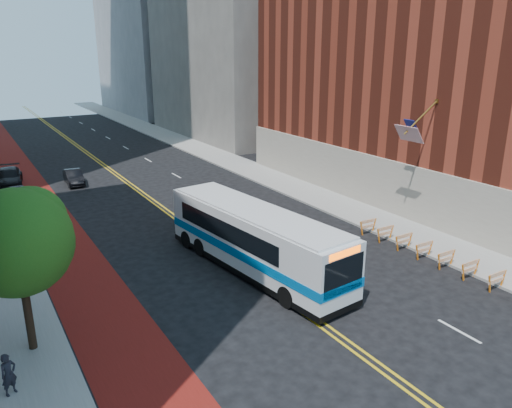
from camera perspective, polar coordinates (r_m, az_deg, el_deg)
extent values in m
plane|color=black|center=(22.08, 10.03, -15.17)|extent=(160.00, 160.00, 0.00)
cube|color=gray|center=(51.53, -1.67, 4.38)|extent=(4.00, 140.00, 0.15)
cube|color=#5F130D|center=(45.52, -24.28, 0.92)|extent=(3.60, 140.00, 0.01)
cube|color=gold|center=(46.97, -14.73, 2.40)|extent=(0.14, 140.00, 0.01)
cube|color=gold|center=(47.07, -14.31, 2.46)|extent=(0.14, 140.00, 0.01)
cube|color=silver|center=(24.10, 22.19, -13.30)|extent=(0.14, 2.20, 0.01)
cube|color=silver|center=(28.85, 9.50, -6.91)|extent=(0.14, 2.20, 0.01)
cube|color=silver|center=(34.81, 0.98, -2.30)|extent=(0.14, 2.20, 0.01)
cube|color=silver|center=(41.46, -4.89, 0.93)|extent=(0.14, 2.20, 0.01)
cube|color=silver|center=(48.52, -9.10, 3.24)|extent=(0.14, 2.20, 0.01)
cube|color=silver|center=(55.84, -12.24, 4.95)|extent=(0.14, 2.20, 0.01)
cube|color=silver|center=(63.32, -14.66, 6.25)|extent=(0.14, 2.20, 0.01)
cube|color=silver|center=(70.92, -16.56, 7.26)|extent=(0.14, 2.20, 0.01)
cube|color=silver|center=(78.59, -18.11, 8.07)|extent=(0.14, 2.20, 0.01)
cube|color=silver|center=(86.33, -19.38, 8.73)|extent=(0.14, 2.20, 0.01)
cube|color=silver|center=(94.10, -20.45, 9.28)|extent=(0.14, 2.20, 0.01)
cube|color=silver|center=(101.92, -21.35, 9.74)|extent=(0.14, 2.20, 0.01)
cube|color=maroon|center=(43.12, 23.14, 15.12)|extent=(16.00, 36.00, 22.00)
cube|color=#9E9384|center=(38.33, 14.44, 2.14)|extent=(0.50, 36.00, 4.00)
cube|color=black|center=(34.93, 21.39, -1.59)|extent=(0.35, 2.80, 2.20)
cube|color=black|center=(39.31, 13.42, 1.23)|extent=(0.35, 2.80, 2.20)
cube|color=black|center=(44.37, 7.14, 3.43)|extent=(0.35, 2.80, 2.20)
cube|color=#A57F33|center=(34.55, 20.03, 10.99)|extent=(0.25, 0.25, 0.25)
cylinder|color=#A57F33|center=(33.62, 18.38, 9.45)|extent=(2.85, 0.12, 2.05)
cube|color=#B21419|center=(33.01, 17.07, 7.68)|extent=(0.75, 1.90, 1.05)
cube|color=navy|center=(33.63, 17.22, 8.78)|extent=(0.39, 0.85, 0.52)
cube|color=orange|center=(27.82, 25.14, -8.28)|extent=(0.32, 0.06, 0.99)
cube|color=orange|center=(28.68, 26.40, -7.68)|extent=(0.32, 0.06, 0.99)
cube|color=orange|center=(28.09, 25.89, -7.24)|extent=(1.25, 0.05, 0.22)
cube|color=orange|center=(28.23, 25.79, -7.89)|extent=(1.25, 0.05, 0.18)
cube|color=orange|center=(28.59, 22.59, -7.24)|extent=(0.32, 0.06, 0.99)
cube|color=orange|center=(29.43, 23.89, -6.70)|extent=(0.32, 0.06, 0.99)
cube|color=orange|center=(28.85, 23.34, -6.24)|extent=(1.25, 0.05, 0.22)
cube|color=orange|center=(28.99, 23.26, -6.88)|extent=(1.25, 0.05, 0.18)
cube|color=orange|center=(29.42, 20.19, -6.25)|extent=(0.32, 0.06, 0.99)
cube|color=orange|center=(30.24, 21.52, -5.75)|extent=(0.32, 0.06, 0.99)
cube|color=orange|center=(29.68, 20.95, -5.29)|extent=(1.25, 0.05, 0.22)
cube|color=orange|center=(29.81, 20.87, -5.91)|extent=(1.25, 0.05, 0.18)
cube|color=orange|center=(30.31, 17.93, -5.30)|extent=(0.32, 0.06, 0.99)
cube|color=orange|center=(31.11, 19.28, -4.85)|extent=(0.32, 0.06, 0.99)
cube|color=orange|center=(30.56, 18.69, -4.38)|extent=(1.25, 0.05, 0.22)
cube|color=orange|center=(30.69, 18.63, -4.99)|extent=(1.25, 0.05, 0.18)
cube|color=orange|center=(31.25, 15.82, -4.41)|extent=(0.32, 0.06, 0.99)
cube|color=orange|center=(32.03, 17.18, -3.99)|extent=(0.32, 0.06, 0.99)
cube|color=orange|center=(31.50, 16.57, -3.52)|extent=(1.25, 0.05, 0.22)
cube|color=orange|center=(31.62, 16.51, -4.11)|extent=(1.25, 0.05, 0.18)
cube|color=orange|center=(32.24, 13.83, -3.56)|extent=(0.32, 0.06, 0.99)
cube|color=orange|center=(32.99, 15.20, -3.18)|extent=(0.32, 0.06, 0.99)
cube|color=orange|center=(32.48, 14.58, -2.70)|extent=(1.25, 0.05, 0.22)
cube|color=orange|center=(32.60, 14.53, -3.28)|extent=(1.25, 0.05, 0.18)
cube|color=orange|center=(33.27, 11.97, -2.75)|extent=(0.32, 0.06, 0.99)
cube|color=orange|center=(34.00, 13.34, -2.40)|extent=(0.32, 0.06, 0.99)
cube|color=orange|center=(33.50, 12.71, -1.93)|extent=(1.25, 0.05, 0.22)
cube|color=orange|center=(33.62, 12.67, -2.50)|extent=(1.25, 0.05, 0.18)
cylinder|color=black|center=(22.20, -24.60, -11.23)|extent=(0.32, 0.32, 3.20)
sphere|color=#14480F|center=(21.00, -25.64, -3.99)|extent=(4.20, 4.20, 4.20)
sphere|color=#14480F|center=(21.23, -24.37, -1.87)|extent=(2.80, 2.80, 2.80)
sphere|color=#14480F|center=(20.56, -27.06, -3.45)|extent=(2.40, 2.40, 2.40)
cube|color=silver|center=(27.07, -0.10, -3.95)|extent=(4.25, 13.14, 3.07)
cube|color=#015DA7|center=(27.25, -0.10, -4.84)|extent=(4.30, 13.19, 0.48)
cube|color=black|center=(27.54, -1.20, -2.44)|extent=(3.86, 9.30, 1.02)
cube|color=black|center=(22.65, 9.94, -8.05)|extent=(2.46, 0.39, 1.72)
cube|color=black|center=(31.97, -7.13, 0.19)|extent=(2.23, 0.36, 1.08)
cube|color=#FF5905|center=(22.20, 10.11, -5.56)|extent=(1.95, 0.31, 0.32)
cube|color=silver|center=(26.53, -0.11, -0.76)|extent=(4.04, 12.48, 0.13)
cube|color=black|center=(27.67, -0.10, -6.90)|extent=(4.29, 13.18, 0.32)
cylinder|color=black|center=(24.02, 3.56, -10.54)|extent=(0.44, 1.11, 1.08)
cylinder|color=black|center=(25.59, 7.91, -8.83)|extent=(0.44, 1.11, 1.08)
cylinder|color=black|center=(29.70, -6.33, -4.91)|extent=(0.44, 1.11, 1.08)
cylinder|color=black|center=(30.99, -2.32, -3.84)|extent=(0.44, 1.11, 1.08)
cylinder|color=black|center=(30.95, -7.83, -4.02)|extent=(0.44, 1.11, 1.08)
cylinder|color=black|center=(32.18, -3.92, -3.03)|extent=(0.44, 1.11, 1.08)
imported|color=black|center=(42.96, -25.55, 0.84)|extent=(1.80, 4.33, 1.46)
imported|color=black|center=(47.65, -20.11, 2.91)|extent=(1.58, 4.01, 1.30)
imported|color=black|center=(49.26, -26.42, 2.73)|extent=(2.85, 5.53, 1.53)
imported|color=black|center=(20.28, -26.42, -17.04)|extent=(0.69, 0.61, 1.58)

